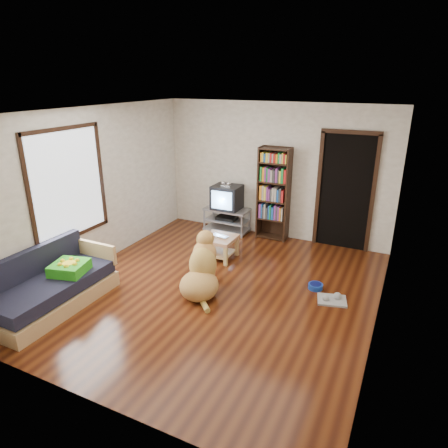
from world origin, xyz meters
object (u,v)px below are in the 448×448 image
at_px(laptop, 219,237).
at_px(coffee_table, 219,243).
at_px(sofa, 51,289).
at_px(dog_bowl, 315,286).
at_px(bookshelf, 274,189).
at_px(crt_tv, 227,197).
at_px(green_cushion, 69,268).
at_px(tv_stand, 227,219).
at_px(dog, 202,271).
at_px(grey_rag, 332,300).

xyz_separation_m(laptop, coffee_table, (0.00, 0.03, -0.13)).
height_order(laptop, sofa, sofa).
bearing_deg(dog_bowl, sofa, -147.25).
xyz_separation_m(dog_bowl, bookshelf, (-1.28, 1.66, 0.96)).
xyz_separation_m(dog_bowl, coffee_table, (-1.80, 0.36, 0.24)).
xyz_separation_m(crt_tv, bookshelf, (0.95, 0.07, 0.26)).
xyz_separation_m(dog_bowl, sofa, (-3.21, -2.06, 0.22)).
bearing_deg(sofa, green_cushion, 64.14).
relative_size(bookshelf, sofa, 1.00).
xyz_separation_m(sofa, coffee_table, (1.40, 2.42, 0.02)).
relative_size(green_cushion, coffee_table, 0.82).
bearing_deg(bookshelf, tv_stand, -174.37).
relative_size(tv_stand, dog, 0.88).
distance_m(green_cushion, dog, 1.87).
bearing_deg(green_cushion, dog, 17.95).
bearing_deg(coffee_table, crt_tv, 109.21).
height_order(grey_rag, tv_stand, tv_stand).
distance_m(sofa, dog, 2.11).
xyz_separation_m(bookshelf, sofa, (-1.92, -3.72, -0.74)).
xyz_separation_m(green_cushion, bookshelf, (1.80, 3.47, 0.51)).
distance_m(laptop, sofa, 2.77).
relative_size(green_cushion, sofa, 0.25).
bearing_deg(dog_bowl, coffee_table, 168.83).
height_order(green_cushion, coffee_table, green_cushion).
height_order(crt_tv, dog, crt_tv).
xyz_separation_m(green_cushion, dog_bowl, (3.08, 1.81, -0.46)).
relative_size(sofa, dog, 1.76).
height_order(green_cushion, bookshelf, bookshelf).
relative_size(crt_tv, coffee_table, 1.05).
xyz_separation_m(tv_stand, crt_tv, (0.00, 0.02, 0.47)).
height_order(tv_stand, sofa, sofa).
distance_m(tv_stand, bookshelf, 1.20).
bearing_deg(coffee_table, laptop, -90.00).
xyz_separation_m(laptop, sofa, (-1.40, -2.39, -0.15)).
bearing_deg(coffee_table, dog_bowl, -11.17).
xyz_separation_m(tv_stand, dog, (0.72, -2.37, 0.06)).
xyz_separation_m(laptop, bookshelf, (0.52, 1.34, 0.59)).
relative_size(tv_stand, sofa, 0.50).
relative_size(crt_tv, bookshelf, 0.32).
bearing_deg(tv_stand, grey_rag, -35.70).
bearing_deg(bookshelf, grey_rag, -50.42).
bearing_deg(sofa, grey_rag, 27.33).
height_order(grey_rag, sofa, sofa).
relative_size(green_cushion, grey_rag, 1.13).
xyz_separation_m(laptop, grey_rag, (2.10, -0.58, -0.40)).
relative_size(green_cushion, tv_stand, 0.50).
bearing_deg(green_cushion, sofa, -130.51).
height_order(laptop, grey_rag, laptop).
height_order(bookshelf, coffee_table, bookshelf).
bearing_deg(sofa, tv_stand, 74.98).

